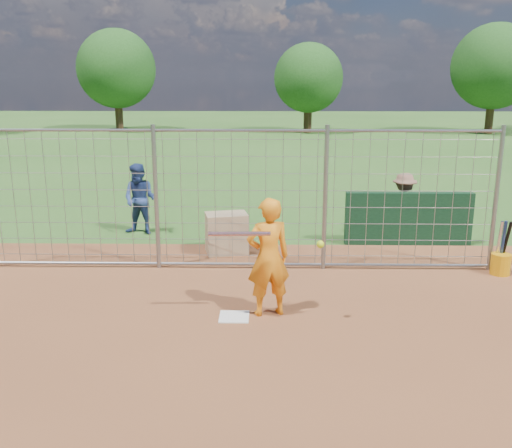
{
  "coord_description": "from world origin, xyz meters",
  "views": [
    {
      "loc": [
        0.46,
        -7.87,
        3.41
      ],
      "look_at": [
        0.3,
        0.8,
        1.15
      ],
      "focal_mm": 40.0,
      "sensor_mm": 36.0,
      "label": 1
    }
  ],
  "objects_px": {
    "bystander_c": "(403,206)",
    "batter": "(268,257)",
    "bystander_a": "(140,199)",
    "equipment_bin": "(227,233)",
    "bucket_with_bats": "(501,261)"
  },
  "relations": [
    {
      "from": "bystander_a",
      "to": "batter",
      "type": "bearing_deg",
      "value": -42.94
    },
    {
      "from": "bucket_with_bats",
      "to": "equipment_bin",
      "type": "bearing_deg",
      "value": 166.42
    },
    {
      "from": "bystander_c",
      "to": "equipment_bin",
      "type": "height_order",
      "value": "bystander_c"
    },
    {
      "from": "equipment_bin",
      "to": "batter",
      "type": "bearing_deg",
      "value": -87.29
    },
    {
      "from": "bystander_c",
      "to": "equipment_bin",
      "type": "xyz_separation_m",
      "value": [
        -3.7,
        -1.07,
        -0.32
      ]
    },
    {
      "from": "equipment_bin",
      "to": "bucket_with_bats",
      "type": "relative_size",
      "value": 0.82
    },
    {
      "from": "bucket_with_bats",
      "to": "bystander_a",
      "type": "bearing_deg",
      "value": 159.64
    },
    {
      "from": "batter",
      "to": "bystander_c",
      "type": "bearing_deg",
      "value": -141.32
    },
    {
      "from": "bystander_c",
      "to": "batter",
      "type": "bearing_deg",
      "value": 42.93
    },
    {
      "from": "equipment_bin",
      "to": "bucket_with_bats",
      "type": "bearing_deg",
      "value": -25.98
    },
    {
      "from": "equipment_bin",
      "to": "bystander_a",
      "type": "bearing_deg",
      "value": 132.98
    },
    {
      "from": "equipment_bin",
      "to": "bucket_with_bats",
      "type": "height_order",
      "value": "bucket_with_bats"
    },
    {
      "from": "bystander_a",
      "to": "equipment_bin",
      "type": "xyz_separation_m",
      "value": [
        2.0,
        -1.38,
        -0.38
      ]
    },
    {
      "from": "bystander_a",
      "to": "equipment_bin",
      "type": "relative_size",
      "value": 1.96
    },
    {
      "from": "bystander_a",
      "to": "bystander_c",
      "type": "xyz_separation_m",
      "value": [
        5.7,
        -0.31,
        -0.07
      ]
    }
  ]
}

